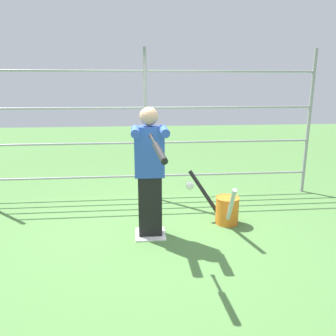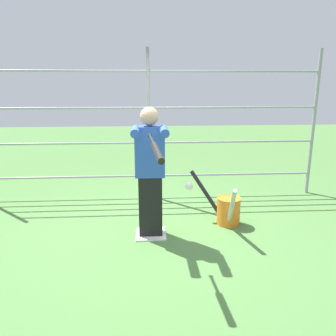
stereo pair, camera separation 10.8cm
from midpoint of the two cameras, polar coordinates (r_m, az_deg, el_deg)
ground_plane at (r=4.54m, az=-2.29°, el=-11.51°), size 24.00×24.00×0.00m
home_plate at (r=4.54m, az=-2.29°, el=-11.40°), size 0.40×0.40×0.02m
fence_backstop at (r=5.73m, az=-2.87°, el=7.41°), size 5.98×0.06×2.58m
batter at (r=4.20m, az=-2.41°, el=-0.17°), size 0.44×0.58×1.71m
baseball_bat_swinging at (r=3.21m, az=-1.08°, el=3.14°), size 0.15×0.82×0.17m
softball_in_flight at (r=3.73m, az=4.52°, el=-3.14°), size 0.10×0.10×0.10m
bat_bucket at (r=4.85m, az=10.93°, el=-7.13°), size 0.72×1.00×0.74m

